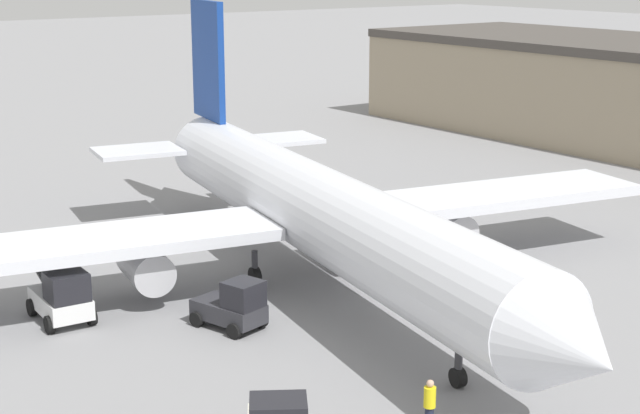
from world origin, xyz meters
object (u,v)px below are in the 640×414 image
object	(u,v)px
belt_loader_truck	(62,297)
pushback_tug	(233,306)
airplane	(311,207)
ground_crew_worker	(430,404)

from	to	relation	value
belt_loader_truck	pushback_tug	distance (m)	7.01
pushback_tug	airplane	bearing A→B (deg)	100.72
airplane	ground_crew_worker	size ratio (longest dim) A/B	22.28
airplane	pushback_tug	world-z (taller)	airplane
airplane	belt_loader_truck	size ratio (longest dim) A/B	11.30
belt_loader_truck	pushback_tug	bearing A→B (deg)	51.54
ground_crew_worker	pushback_tug	xyz separation A→B (m)	(-11.12, -0.41, 0.02)
ground_crew_worker	airplane	bearing A→B (deg)	-121.45
airplane	pushback_tug	distance (m)	6.96
airplane	ground_crew_worker	distance (m)	15.20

